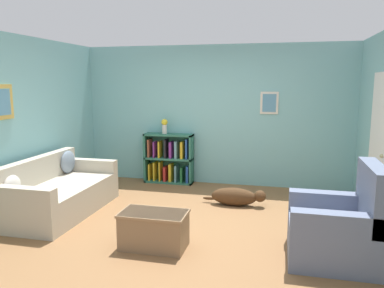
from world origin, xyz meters
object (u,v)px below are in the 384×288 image
(couch, at_px, (58,193))
(bookshelf, at_px, (169,159))
(recliner_chair, at_px, (340,228))
(vase, at_px, (165,125))
(coffee_table, at_px, (154,229))
(dog, at_px, (236,197))

(couch, xyz_separation_m, bookshelf, (1.12, 2.01, 0.16))
(recliner_chair, xyz_separation_m, vase, (-2.81, 2.63, 0.75))
(coffee_table, distance_m, dog, 1.90)
(coffee_table, height_order, dog, coffee_table)
(couch, bearing_deg, coffee_table, -24.69)
(coffee_table, xyz_separation_m, dog, (0.76, 1.74, -0.08))
(dog, relative_size, vase, 3.57)
(vase, bearing_deg, bookshelf, 10.70)
(coffee_table, bearing_deg, dog, 66.54)
(bookshelf, height_order, recliner_chair, recliner_chair)
(bookshelf, bearing_deg, couch, -119.11)
(vase, bearing_deg, coffee_table, -74.98)
(couch, bearing_deg, dog, 19.91)
(bookshelf, relative_size, recliner_chair, 0.89)
(recliner_chair, bearing_deg, bookshelf, 135.84)
(dog, bearing_deg, vase, 144.68)
(bookshelf, height_order, dog, bookshelf)
(coffee_table, bearing_deg, bookshelf, 103.29)
(bookshelf, distance_m, dog, 1.82)
(dog, distance_m, vase, 2.09)
(bookshelf, height_order, vase, vase)
(recliner_chair, relative_size, vase, 3.81)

